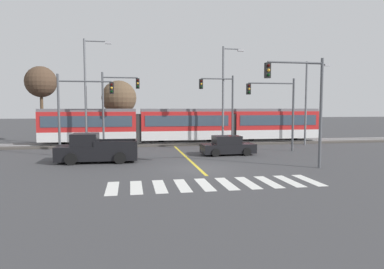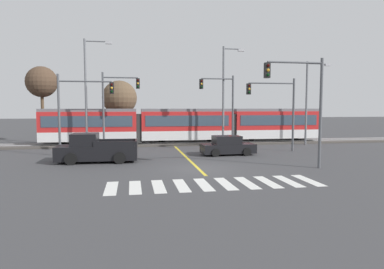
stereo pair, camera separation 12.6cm
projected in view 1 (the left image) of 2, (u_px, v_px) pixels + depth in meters
The scene contains 28 objects.
ground_plane at pixel (199, 169), 20.91m from camera, with size 200.00×200.00×0.00m, color #3D3D3F.
track_bed at pixel (172, 143), 34.73m from camera, with size 120.00×4.00×0.18m, color #4C4742.
rail_near at pixel (173, 143), 34.01m from camera, with size 120.00×0.08×0.10m, color #939399.
rail_far at pixel (172, 141), 35.42m from camera, with size 120.00×0.08×0.10m, color #939399.
light_rail_tram at pixel (186, 124), 34.80m from camera, with size 28.00×2.64×3.43m.
crosswalk_stripe_0 at pixel (112, 188), 15.89m from camera, with size 0.56×2.80×0.01m, color silver.
crosswalk_stripe_1 at pixel (136, 187), 16.08m from camera, with size 0.56×2.80×0.01m, color silver.
crosswalk_stripe_2 at pixel (160, 186), 16.28m from camera, with size 0.56×2.80×0.01m, color silver.
crosswalk_stripe_3 at pixel (182, 185), 16.47m from camera, with size 0.56×2.80×0.01m, color silver.
crosswalk_stripe_4 at pixel (205, 184), 16.67m from camera, with size 0.56×2.80×0.01m, color silver.
crosswalk_stripe_5 at pixel (226, 184), 16.86m from camera, with size 0.56×2.80×0.01m, color silver.
crosswalk_stripe_6 at pixel (248, 183), 17.06m from camera, with size 0.56×2.80×0.01m, color silver.
crosswalk_stripe_7 at pixel (269, 182), 17.25m from camera, with size 0.56×2.80×0.01m, color silver.
crosswalk_stripe_8 at pixel (289, 181), 17.45m from camera, with size 0.56×2.80×0.01m, color silver.
crosswalk_stripe_9 at pixel (309, 180), 17.64m from camera, with size 0.56×2.80×0.01m, color silver.
lane_centre_line at pixel (186, 157), 25.75m from camera, with size 0.20×14.30×0.01m, color gold.
sedan_crossing at pixel (228, 146), 26.99m from camera, with size 4.27×2.06×1.52m.
pickup_truck at pixel (96, 150), 23.37m from camera, with size 5.45×2.35×1.98m.
traffic_light_mid_right at pixel (278, 103), 28.80m from camera, with size 4.25×0.38×6.19m.
traffic_light_far_right at pixel (222, 100), 31.57m from camera, with size 3.25×0.38×6.67m.
traffic_light_mid_left at pixel (78, 102), 26.40m from camera, with size 4.25×0.38×6.30m.
traffic_light_near_right at pixel (303, 95), 20.68m from camera, with size 3.75×0.38×6.73m.
traffic_light_far_left at pixel (115, 100), 29.79m from camera, with size 3.25×0.38×6.78m.
street_lamp_west at pixel (88, 87), 30.38m from camera, with size 2.43×0.28×9.78m.
street_lamp_centre at pixel (225, 91), 31.75m from camera, with size 2.04×0.28×9.34m.
street_lamp_east at pixel (308, 97), 33.96m from camera, with size 2.54×0.28×8.25m.
bare_tree_far_west at pixel (41, 82), 35.75m from camera, with size 3.23×3.23×8.03m.
bare_tree_west at pixel (119, 98), 38.20m from camera, with size 3.85×3.85×6.74m.
Camera 1 is at (-4.00, -20.29, 3.76)m, focal length 32.00 mm.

